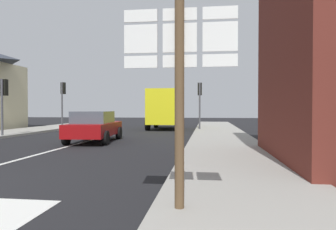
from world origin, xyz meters
TOP-DOWN VIEW (x-y plane):
  - ground_plane at (0.00, 10.00)m, footprint 80.00×80.00m
  - sidewalk_right at (6.57, 8.00)m, footprint 3.17×44.00m
  - lane_centre_stripe at (0.00, 6.00)m, footprint 0.16×12.00m
  - sedan_far at (0.46, 9.15)m, footprint 2.21×4.32m
  - delivery_truck at (2.58, 18.71)m, footprint 2.56×5.04m
  - route_sign_post at (5.41, -0.38)m, footprint 1.66×0.14m
  - traffic_light_far_left at (-5.29, 17.49)m, footprint 0.30×0.49m
  - traffic_light_near_left at (-5.29, 10.59)m, footprint 0.30×0.49m
  - traffic_light_far_right at (5.29, 17.31)m, footprint 0.30×0.49m

SIDE VIEW (x-z plane):
  - ground_plane at x=0.00m, z-range 0.00..0.00m
  - lane_centre_stripe at x=0.00m, z-range 0.00..0.01m
  - sidewalk_right at x=6.57m, z-range 0.00..0.14m
  - sedan_far at x=0.46m, z-range 0.03..1.50m
  - delivery_truck at x=2.58m, z-range 0.13..3.18m
  - route_sign_post at x=5.41m, z-range 0.40..3.60m
  - traffic_light_near_left at x=-5.29m, z-range 0.77..3.99m
  - traffic_light_far_right at x=5.29m, z-range 0.84..4.32m
  - traffic_light_far_left at x=-5.29m, z-range 0.88..4.52m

